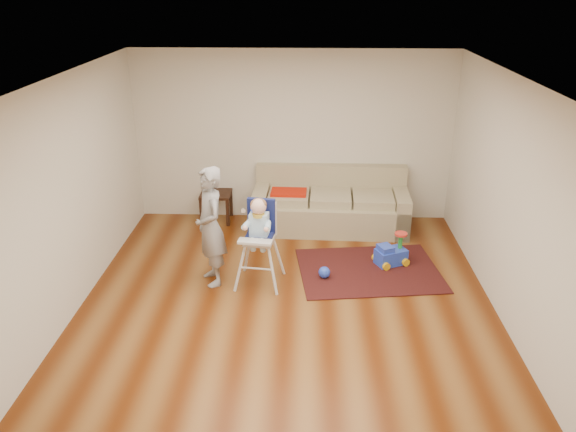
{
  "coord_description": "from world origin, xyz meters",
  "views": [
    {
      "loc": [
        0.22,
        -5.85,
        3.68
      ],
      "look_at": [
        0.0,
        0.4,
        1.0
      ],
      "focal_mm": 35.0,
      "sensor_mm": 36.0,
      "label": 1
    }
  ],
  "objects_px": {
    "side_table": "(217,207)",
    "ride_on_toy": "(391,249)",
    "toy_ball": "(324,272)",
    "sofa": "(330,200)",
    "adult": "(210,227)",
    "high_chair": "(259,243)"
  },
  "relations": [
    {
      "from": "high_chair",
      "to": "adult",
      "type": "height_order",
      "value": "adult"
    },
    {
      "from": "sofa",
      "to": "toy_ball",
      "type": "height_order",
      "value": "sofa"
    },
    {
      "from": "side_table",
      "to": "toy_ball",
      "type": "distance_m",
      "value": 2.53
    },
    {
      "from": "adult",
      "to": "side_table",
      "type": "bearing_deg",
      "value": 162.42
    },
    {
      "from": "sofa",
      "to": "adult",
      "type": "distance_m",
      "value": 2.39
    },
    {
      "from": "side_table",
      "to": "ride_on_toy",
      "type": "xyz_separation_m",
      "value": [
        2.63,
        -1.44,
        -0.0
      ]
    },
    {
      "from": "side_table",
      "to": "ride_on_toy",
      "type": "distance_m",
      "value": 3.0
    },
    {
      "from": "sofa",
      "to": "ride_on_toy",
      "type": "distance_m",
      "value": 1.48
    },
    {
      "from": "side_table",
      "to": "ride_on_toy",
      "type": "relative_size",
      "value": 1.08
    },
    {
      "from": "ride_on_toy",
      "to": "high_chair",
      "type": "bearing_deg",
      "value": 173.04
    },
    {
      "from": "sofa",
      "to": "adult",
      "type": "xyz_separation_m",
      "value": [
        -1.58,
        -1.77,
        0.32
      ]
    },
    {
      "from": "sofa",
      "to": "side_table",
      "type": "bearing_deg",
      "value": 175.25
    },
    {
      "from": "ride_on_toy",
      "to": "high_chair",
      "type": "distance_m",
      "value": 1.88
    },
    {
      "from": "ride_on_toy",
      "to": "toy_ball",
      "type": "bearing_deg",
      "value": -179.49
    },
    {
      "from": "toy_ball",
      "to": "adult",
      "type": "relative_size",
      "value": 0.1
    },
    {
      "from": "sofa",
      "to": "ride_on_toy",
      "type": "xyz_separation_m",
      "value": [
        0.8,
        -1.22,
        -0.23
      ]
    },
    {
      "from": "high_chair",
      "to": "adult",
      "type": "bearing_deg",
      "value": -173.31
    },
    {
      "from": "toy_ball",
      "to": "adult",
      "type": "height_order",
      "value": "adult"
    },
    {
      "from": "sofa",
      "to": "adult",
      "type": "relative_size",
      "value": 1.55
    },
    {
      "from": "high_chair",
      "to": "sofa",
      "type": "bearing_deg",
      "value": 68.79
    },
    {
      "from": "high_chair",
      "to": "adult",
      "type": "relative_size",
      "value": 0.75
    },
    {
      "from": "side_table",
      "to": "toy_ball",
      "type": "xyz_separation_m",
      "value": [
        1.7,
        -1.87,
        -0.15
      ]
    }
  ]
}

